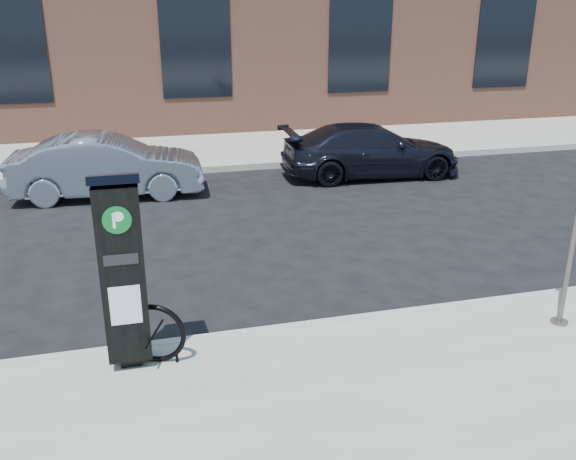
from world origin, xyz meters
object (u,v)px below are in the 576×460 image
object	(u,v)px
parking_kiosk	(123,269)
sign_pole	(576,226)
bike_rack	(155,334)
car_silver	(107,166)
car_dark	(371,150)

from	to	relation	value
parking_kiosk	sign_pole	xyz separation A→B (m)	(4.96, -0.43, 0.16)
parking_kiosk	bike_rack	distance (m)	0.79
sign_pole	car_silver	distance (m)	9.10
parking_kiosk	car_silver	world-z (taller)	parking_kiosk
sign_pole	bike_rack	world-z (taller)	sign_pole
bike_rack	car_silver	world-z (taller)	car_silver
sign_pole	bike_rack	size ratio (longest dim) A/B	3.70
sign_pole	car_dark	bearing A→B (deg)	67.48
parking_kiosk	car_silver	bearing A→B (deg)	93.01
sign_pole	bike_rack	bearing A→B (deg)	157.62
car_silver	car_dark	distance (m)	5.90
parking_kiosk	bike_rack	size ratio (longest dim) A/B	3.11
parking_kiosk	car_silver	xyz separation A→B (m)	(-0.31, 6.95, -0.58)
car_silver	car_dark	bearing A→B (deg)	-84.68
bike_rack	car_silver	bearing A→B (deg)	114.75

